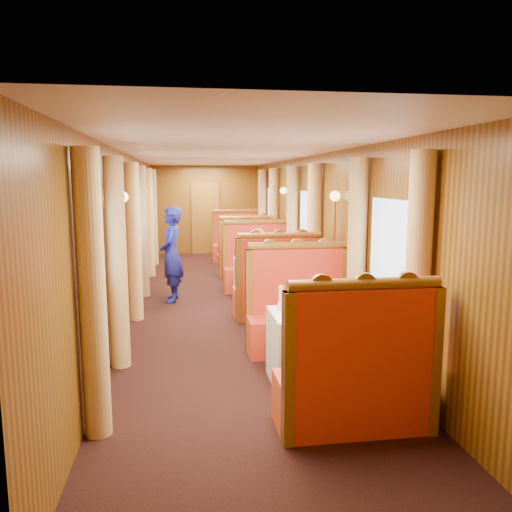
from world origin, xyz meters
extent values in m
cube|color=#906021|center=(0.00, 5.97, 1.00)|extent=(0.80, 0.04, 2.00)
cube|color=white|center=(0.75, -3.50, 0.38)|extent=(1.05, 0.72, 0.75)
cube|color=red|center=(0.75, -4.45, 0.23)|extent=(1.30, 0.55, 0.45)
cube|color=red|center=(0.75, -4.67, 0.85)|extent=(1.30, 0.12, 0.80)
cylinder|color=#906021|center=(0.75, -4.67, 1.29)|extent=(1.23, 0.10, 0.10)
cube|color=red|center=(0.75, -2.55, 0.23)|extent=(1.30, 0.55, 0.45)
cube|color=red|center=(0.75, -2.33, 0.85)|extent=(1.30, 0.12, 0.80)
cylinder|color=#906021|center=(0.75, -2.33, 1.29)|extent=(1.23, 0.10, 0.10)
cube|color=white|center=(0.75, 0.00, 0.38)|extent=(1.05, 0.72, 0.75)
cube|color=red|center=(0.75, -0.95, 0.23)|extent=(1.30, 0.55, 0.45)
cube|color=red|center=(0.75, -1.17, 0.85)|extent=(1.30, 0.12, 0.80)
cylinder|color=#906021|center=(0.75, -1.17, 1.29)|extent=(1.23, 0.10, 0.10)
cube|color=red|center=(0.75, 0.95, 0.23)|extent=(1.30, 0.55, 0.45)
cube|color=red|center=(0.75, 1.17, 0.85)|extent=(1.30, 0.12, 0.80)
cylinder|color=#906021|center=(0.75, 1.17, 1.29)|extent=(1.23, 0.10, 0.10)
cube|color=white|center=(0.75, 3.50, 0.38)|extent=(1.05, 0.72, 0.75)
cube|color=red|center=(0.75, 2.55, 0.23)|extent=(1.30, 0.55, 0.45)
cube|color=red|center=(0.75, 2.33, 0.85)|extent=(1.30, 0.12, 0.80)
cylinder|color=#906021|center=(0.75, 2.33, 1.29)|extent=(1.23, 0.10, 0.10)
cube|color=red|center=(0.75, 4.45, 0.23)|extent=(1.30, 0.55, 0.45)
cube|color=red|center=(0.75, 4.67, 0.85)|extent=(1.30, 0.12, 0.80)
cylinder|color=#906021|center=(0.75, 4.67, 1.29)|extent=(1.23, 0.10, 0.10)
cube|color=silver|center=(0.63, -3.55, 0.76)|extent=(0.39, 0.33, 0.01)
cylinder|color=white|center=(1.04, -3.60, 0.76)|extent=(0.24, 0.24, 0.01)
cylinder|color=white|center=(0.34, -3.39, 0.79)|extent=(0.08, 0.08, 0.08)
cylinder|color=white|center=(0.34, -3.39, 0.92)|extent=(0.05, 0.05, 0.18)
cylinder|color=white|center=(0.44, -3.31, 0.79)|extent=(0.08, 0.08, 0.08)
cylinder|color=white|center=(0.44, -3.31, 0.92)|extent=(0.05, 0.05, 0.18)
cylinder|color=silver|center=(0.75, 0.01, 0.82)|extent=(0.06, 0.06, 0.14)
cylinder|color=silver|center=(0.78, 3.48, 0.82)|extent=(0.06, 0.06, 0.14)
cylinder|color=#E3BA74|center=(-1.38, -4.28, 1.18)|extent=(0.22, 0.22, 2.35)
cylinder|color=#E3BA74|center=(-1.38, -2.72, 1.18)|extent=(0.22, 0.22, 2.35)
cylinder|color=#E3BA74|center=(1.38, -4.28, 1.18)|extent=(0.22, 0.22, 2.35)
cylinder|color=#E3BA74|center=(1.38, -2.72, 1.18)|extent=(0.22, 0.22, 2.35)
cylinder|color=#E3BA74|center=(-1.38, -0.78, 1.18)|extent=(0.22, 0.22, 2.35)
cylinder|color=#E3BA74|center=(-1.38, 0.78, 1.18)|extent=(0.22, 0.22, 2.35)
cylinder|color=#E3BA74|center=(1.38, -0.78, 1.18)|extent=(0.22, 0.22, 2.35)
cylinder|color=#E3BA74|center=(1.38, 0.78, 1.18)|extent=(0.22, 0.22, 2.35)
cylinder|color=#E3BA74|center=(-1.38, 2.72, 1.18)|extent=(0.22, 0.22, 2.35)
cylinder|color=#E3BA74|center=(-1.38, 4.28, 1.18)|extent=(0.22, 0.22, 2.35)
cylinder|color=#E3BA74|center=(1.38, 2.72, 1.18)|extent=(0.22, 0.22, 2.35)
cylinder|color=#E3BA74|center=(1.38, 4.28, 1.18)|extent=(0.22, 0.22, 2.35)
cylinder|color=#BF8C3F|center=(-1.40, -1.75, 0.93)|extent=(0.04, 0.04, 1.85)
sphere|color=#FFD18C|center=(-1.40, -1.75, 1.88)|extent=(0.14, 0.14, 0.14)
cylinder|color=#BF8C3F|center=(1.40, -1.75, 0.93)|extent=(0.04, 0.04, 1.85)
sphere|color=#FFD18C|center=(1.40, -1.75, 1.88)|extent=(0.14, 0.14, 0.14)
cylinder|color=#BF8C3F|center=(-1.40, 1.75, 0.93)|extent=(0.04, 0.04, 1.85)
sphere|color=#FFD18C|center=(-1.40, 1.75, 1.88)|extent=(0.14, 0.14, 0.14)
cylinder|color=#BF8C3F|center=(1.40, 1.75, 0.93)|extent=(0.04, 0.04, 1.85)
sphere|color=#FFD18C|center=(1.40, 1.75, 1.88)|extent=(0.14, 0.14, 0.14)
imported|color=navy|center=(-0.86, 0.31, 0.82)|extent=(0.43, 0.62, 1.65)
cube|color=beige|center=(0.75, 0.82, 0.75)|extent=(0.40, 0.24, 0.55)
sphere|color=tan|center=(0.75, 0.82, 1.11)|extent=(0.20, 0.20, 0.20)
cube|color=beige|center=(0.75, 0.65, 0.52)|extent=(0.36, 0.30, 0.14)
camera|label=1|loc=(-0.65, -8.32, 2.09)|focal=35.00mm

